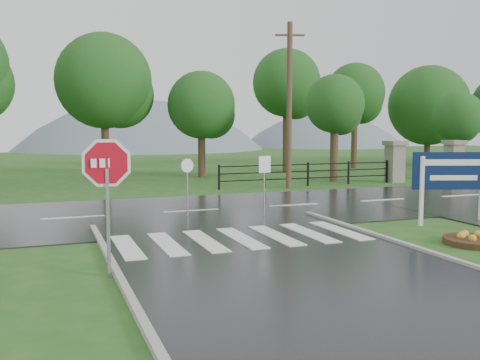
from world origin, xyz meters
name	(u,v)px	position (x,y,z in m)	size (l,w,h in m)	color
ground	(339,296)	(0.00, 0.00, 0.00)	(120.00, 120.00, 0.00)	#26531B
main_road	(191,212)	(0.00, 10.00, 0.00)	(90.00, 8.00, 0.04)	black
crosswalk	(241,238)	(0.00, 5.00, 0.06)	(6.50, 2.80, 0.02)	silver
pillar_west	(395,161)	(13.00, 16.00, 1.18)	(1.00, 1.00, 2.24)	gray
pillar_east	(454,159)	(17.00, 16.00, 1.18)	(1.00, 1.00, 2.24)	gray
fence_west	(308,172)	(7.75, 16.00, 0.72)	(9.58, 0.08, 1.20)	black
hills	(111,263)	(3.49, 65.00, -15.54)	(102.00, 48.00, 48.00)	slate
treeline	(146,177)	(1.00, 24.00, 0.00)	(83.20, 5.20, 10.00)	#184916
stop_sign	(107,176)	(-3.71, 2.63, 2.04)	(1.31, 0.16, 2.95)	#939399
estate_billboard	(453,174)	(7.03, 5.05, 1.53)	(2.46, 0.88, 2.22)	silver
flower_bed	(475,240)	(5.44, 2.42, 0.12)	(1.59, 1.59, 0.32)	#332111
reg_sign_small	(265,174)	(2.02, 8.16, 1.45)	(0.45, 0.10, 2.04)	#939399
reg_sign_round	(187,179)	(-0.41, 8.97, 1.26)	(0.45, 0.13, 1.96)	#939399
utility_pole_east	(289,105)	(6.42, 15.50, 4.05)	(1.38, 0.51, 7.97)	#473523
entrance_tree_left	(335,105)	(10.12, 17.50, 4.18)	(3.19, 3.19, 5.84)	#3D2B1C
entrance_tree_right	(458,118)	(18.58, 17.50, 3.54)	(3.01, 3.01, 5.08)	#3D2B1C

